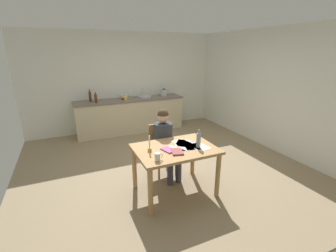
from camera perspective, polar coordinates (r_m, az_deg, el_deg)
The scene contains 27 objects.
ground_plane at distance 4.56m, azimuth -1.25°, elevation -9.96°, with size 5.20×5.20×0.04m, color #937F60.
wall_back at distance 6.55m, azimuth -10.38°, elevation 10.59°, with size 5.20×0.12×2.60m, color silver.
wall_right at distance 5.63m, azimuth 24.09°, elevation 8.13°, with size 0.12×5.20×2.60m, color silver.
kitchen_counter at distance 6.37m, azimuth -9.16°, elevation 2.66°, with size 2.85×0.64×0.90m.
dining_table at distance 3.51m, azimuth 1.70°, elevation -7.06°, with size 1.19×0.86×0.75m.
chair_at_table at distance 4.15m, azimuth -1.71°, elevation -4.93°, with size 0.44×0.44×0.89m.
person_seated at distance 3.96m, azimuth -0.74°, elevation -3.32°, with size 0.36×0.61×1.19m.
coffee_mug at distance 3.07m, azimuth -2.55°, elevation -7.53°, with size 0.11×0.07×0.10m.
candlestick at distance 3.33m, azimuth -4.54°, elevation -5.17°, with size 0.06×0.06×0.24m.
book_magazine at distance 3.31m, azimuth 2.22°, elevation -6.30°, with size 0.16×0.22×0.02m, color #954743.
book_cookery at distance 3.37m, azimuth 0.09°, elevation -5.86°, with size 0.14×0.21×0.02m, color #B85398.
paper_letter at distance 3.39m, azimuth 1.42°, elevation -5.87°, with size 0.21×0.30×0.00m, color white.
paper_bill at distance 3.64m, azimuth 3.71°, elevation -4.22°, with size 0.21×0.30×0.00m, color white.
paper_envelope at distance 3.54m, azimuth 7.78°, elevation -4.99°, with size 0.21×0.30×0.00m, color white.
paper_receipt at distance 3.65m, azimuth 3.53°, elevation -4.10°, with size 0.21×0.30×0.00m, color white.
paper_notice at distance 3.54m, azimuth 5.85°, elevation -4.94°, with size 0.21×0.30×0.00m, color white.
paper_flyer at distance 3.51m, azimuth 4.30°, elevation -5.08°, with size 0.21×0.30×0.00m, color white.
wine_bottle_on_table at distance 3.47m, azimuth 7.50°, elevation -3.41°, with size 0.07×0.07×0.28m.
sink_unit at distance 6.39m, azimuth -5.70°, elevation 7.18°, with size 0.36×0.36×0.24m.
bottle_oil at distance 6.17m, azimuth -18.57°, elevation 6.93°, with size 0.06×0.06×0.30m.
bottle_vinegar at distance 6.01m, azimuth -17.30°, elevation 6.54°, with size 0.07×0.07×0.25m.
mixing_bowl at distance 6.28m, azimuth -10.76°, elevation 6.96°, with size 0.20×0.20×0.09m, color tan.
stovetop_kettle at distance 6.57m, azimuth -1.01°, elevation 8.23°, with size 0.18×0.18×0.22m.
wine_glass_near_sink at distance 6.41m, azimuth -9.27°, elevation 7.84°, with size 0.07×0.07×0.15m.
wine_glass_by_kettle at distance 6.38m, azimuth -10.30°, elevation 7.74°, with size 0.07×0.07×0.15m.
wine_glass_back_left at distance 6.36m, azimuth -11.13°, elevation 7.66°, with size 0.07×0.07×0.15m.
teacup_on_counter at distance 6.09m, azimuth -10.30°, elevation 6.68°, with size 0.12×0.08×0.10m.
Camera 1 is at (-1.55, -3.71, 2.13)m, focal length 24.85 mm.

